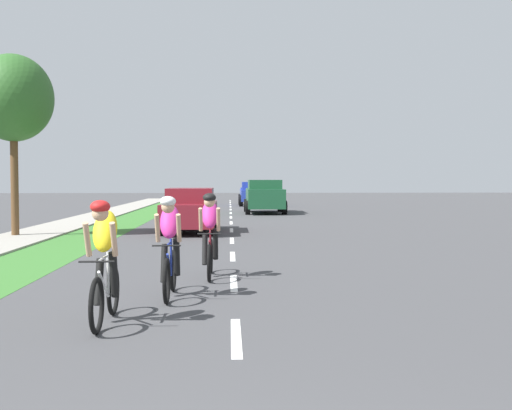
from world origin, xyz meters
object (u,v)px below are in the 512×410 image
at_px(cyclist_trailing, 170,245).
at_px(street_tree_near, 13,99).
at_px(sedan_maroon, 190,210).
at_px(pickup_blue, 255,194).
at_px(suv_dark_green, 265,195).
at_px(cyclist_distant, 210,234).
at_px(cyclist_lead, 105,260).

bearing_deg(cyclist_trailing, street_tree_near, 119.59).
height_order(sedan_maroon, pickup_blue, pickup_blue).
relative_size(cyclist_trailing, suv_dark_green, 0.37).
distance_m(cyclist_trailing, cyclist_distant, 2.00).
bearing_deg(cyclist_trailing, cyclist_lead, -110.67).
distance_m(sedan_maroon, street_tree_near, 6.70).
relative_size(cyclist_distant, suv_dark_green, 0.37).
bearing_deg(pickup_blue, cyclist_lead, -95.47).
bearing_deg(street_tree_near, pickup_blue, 69.31).
distance_m(cyclist_distant, suv_dark_green, 21.87).
xyz_separation_m(sedan_maroon, street_tree_near, (-5.47, -1.45, 3.60)).
relative_size(cyclist_trailing, street_tree_near, 0.30).
distance_m(cyclist_lead, street_tree_near, 13.67).
bearing_deg(street_tree_near, cyclist_distant, -52.66).
bearing_deg(cyclist_distant, pickup_blue, 86.10).
distance_m(cyclist_lead, suv_dark_green, 25.63).
distance_m(cyclist_trailing, pickup_blue, 33.22).
height_order(cyclist_lead, pickup_blue, pickup_blue).
relative_size(cyclist_trailing, sedan_maroon, 0.40).
bearing_deg(cyclist_distant, cyclist_lead, -108.36).
distance_m(cyclist_distant, pickup_blue, 31.26).
distance_m(cyclist_trailing, sedan_maroon, 11.84).
xyz_separation_m(suv_dark_green, pickup_blue, (-0.13, 9.44, -0.12)).
bearing_deg(sedan_maroon, cyclist_distant, -84.31).
bearing_deg(cyclist_lead, cyclist_trailing, 69.33).
bearing_deg(pickup_blue, suv_dark_green, -89.19).
height_order(cyclist_trailing, pickup_blue, pickup_blue).
height_order(suv_dark_green, street_tree_near, street_tree_near).
xyz_separation_m(pickup_blue, street_tree_near, (-8.59, -22.73, 3.54)).
bearing_deg(suv_dark_green, sedan_maroon, -105.34).
bearing_deg(street_tree_near, suv_dark_green, 56.73).
xyz_separation_m(suv_dark_green, street_tree_near, (-8.72, -13.29, 3.42)).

